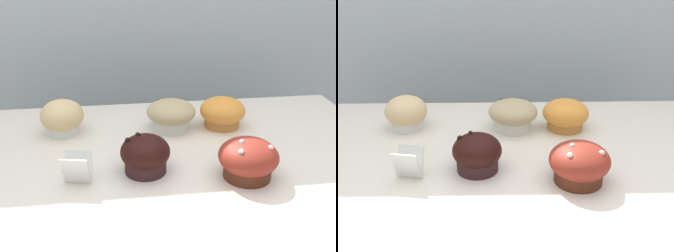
{
  "view_description": "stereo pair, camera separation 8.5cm",
  "coord_description": "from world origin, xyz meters",
  "views": [
    {
      "loc": [
        -0.09,
        -0.7,
        1.32
      ],
      "look_at": [
        0.01,
        0.06,
        0.97
      ],
      "focal_mm": 42.0,
      "sensor_mm": 36.0,
      "label": 1
    },
    {
      "loc": [
        -0.01,
        -0.71,
        1.32
      ],
      "look_at": [
        0.01,
        0.06,
        0.97
      ],
      "focal_mm": 42.0,
      "sensor_mm": 36.0,
      "label": 2
    }
  ],
  "objects": [
    {
      "name": "wall_back",
      "position": [
        0.0,
        0.6,
        0.9
      ],
      "size": [
        3.2,
        0.1,
        1.8
      ],
      "primitive_type": "cube",
      "color": "#A8B2B7",
      "rests_on": "ground"
    },
    {
      "name": "muffin_front_center",
      "position": [
        0.03,
        0.14,
        0.96
      ],
      "size": [
        0.12,
        0.12,
        0.07
      ],
      "color": "silver",
      "rests_on": "display_counter"
    },
    {
      "name": "muffin_back_left",
      "position": [
        0.14,
        -0.09,
        0.96
      ],
      "size": [
        0.11,
        0.11,
        0.08
      ],
      "color": "#522616",
      "rests_on": "display_counter"
    },
    {
      "name": "muffin_back_right",
      "position": [
        -0.23,
        0.15,
        0.96
      ],
      "size": [
        0.1,
        0.1,
        0.08
      ],
      "color": "silver",
      "rests_on": "display_counter"
    },
    {
      "name": "muffin_front_left",
      "position": [
        0.15,
        0.14,
        0.96
      ],
      "size": [
        0.11,
        0.11,
        0.07
      ],
      "color": "#C07A36",
      "rests_on": "display_counter"
    },
    {
      "name": "muffin_front_right",
      "position": [
        -0.05,
        -0.04,
        0.96
      ],
      "size": [
        0.1,
        0.1,
        0.08
      ],
      "color": "#341C1C",
      "rests_on": "display_counter"
    },
    {
      "name": "price_card",
      "position": [
        -0.18,
        -0.07,
        0.95
      ],
      "size": [
        0.06,
        0.05,
        0.06
      ],
      "color": "white",
      "rests_on": "display_counter"
    }
  ]
}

